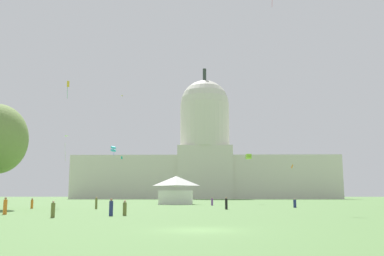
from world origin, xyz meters
The scene contains 19 objects.
ground_plane centered at (0.00, 0.00, 0.00)m, with size 800.00×800.00×0.00m, color #567F42.
capitol_building centered at (1.63, 184.29, 19.56)m, with size 128.90×24.66×66.20m.
event_tent centered at (-5.49, 66.88, 3.03)m, with size 7.44×7.23×6.08m.
person_olive_front_center centered at (-13.46, 13.23, 0.70)m, with size 0.49×0.49×1.53m.
person_navy_lawn_far_left centered at (-8.85, 16.54, 0.79)m, with size 0.48×0.48×1.71m.
person_purple_deep_crowd centered at (2.06, 56.89, 0.70)m, with size 0.47×0.47×1.54m.
person_orange_near_tree_west centered at (-20.63, 19.14, 0.84)m, with size 0.47×0.47×1.81m.
person_navy_near_tent centered at (15.11, 43.92, 0.67)m, with size 0.67×0.67×1.51m.
person_olive_edge_east centered at (-15.33, 36.61, 0.83)m, with size 0.42×0.42×1.76m.
person_black_back_right centered at (3.56, 35.21, 0.80)m, with size 0.51×0.51×1.73m.
person_orange_back_left centered at (-25.36, 38.00, 0.71)m, with size 0.42×0.42×1.55m.
person_olive_mid_right centered at (-7.62, 17.23, 0.71)m, with size 0.54×0.54×1.54m.
kite_yellow_high centered at (-36.64, 160.68, 46.12)m, with size 0.75×1.60×0.28m.
kite_gold_mid centered at (-32.32, 73.02, 28.15)m, with size 0.59×0.60×4.40m.
kite_cyan_low centered at (-22.42, 80.56, 13.56)m, with size 1.46×1.46×2.53m.
kite_lime_low centered at (10.82, 71.05, 10.69)m, with size 1.35×1.38×1.14m.
kite_white_low centered at (-22.22, 44.06, 11.22)m, with size 1.30×1.58×4.06m.
kite_turquoise_low centered at (-34.65, 155.99, 17.92)m, with size 0.74×0.70×1.27m.
kite_orange_low centered at (29.25, 111.40, 11.05)m, with size 0.97×0.84×1.34m.
Camera 1 is at (0.13, -25.47, 2.07)m, focal length 39.42 mm.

